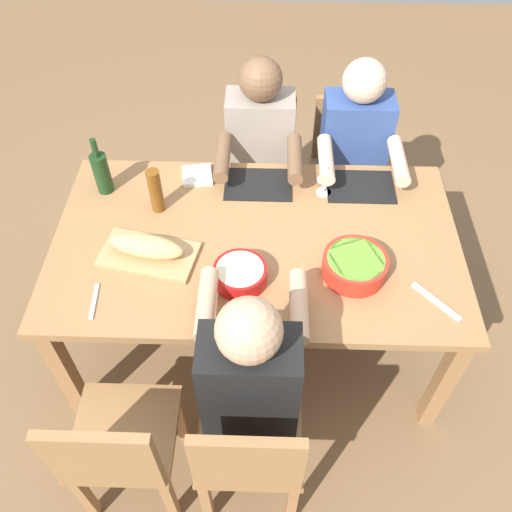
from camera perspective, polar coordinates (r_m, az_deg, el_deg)
name	(u,v)px	position (r m, az deg, el deg)	size (l,w,h in m)	color
ground_plane	(256,332)	(2.90, 0.00, -8.11)	(8.00, 8.00, 0.00)	brown
dining_table	(256,251)	(2.37, 0.00, 0.50)	(1.77, 1.03, 0.74)	#9E7044
chair_far_right	(345,164)	(3.13, 9.54, 9.69)	(0.40, 0.40, 0.85)	#9E7044
diner_far_right	(353,154)	(2.85, 10.39, 10.65)	(0.41, 0.53, 1.20)	#2D2D38
chair_near_center	(249,453)	(2.09, -0.75, -20.35)	(0.40, 0.40, 0.85)	#9E7044
diner_near_center	(250,380)	(1.97, -0.60, -13.17)	(0.41, 0.53, 1.20)	#2D2D38
chair_far_center	(260,162)	(3.10, 0.48, 10.00)	(0.40, 0.40, 0.85)	#9E7044
diner_far_center	(260,153)	(2.82, 0.42, 11.01)	(0.41, 0.53, 1.20)	#2D2D38
chair_near_left	(118,449)	(2.16, -14.52, -19.38)	(0.40, 0.40, 0.85)	#9E7044
serving_bowl_pasta	(240,274)	(2.13, -1.71, -1.92)	(0.22, 0.22, 0.08)	red
serving_bowl_salad	(355,265)	(2.19, 10.52, -0.93)	(0.26, 0.26, 0.09)	red
cutting_board	(149,255)	(2.29, -11.41, 0.12)	(0.40, 0.22, 0.02)	tan
bread_loaf	(147,246)	(2.24, -11.62, 1.03)	(0.32, 0.11, 0.09)	tan
wine_bottle	(101,172)	(2.57, -16.20, 8.63)	(0.08, 0.08, 0.29)	#193819
beer_bottle	(156,191)	(2.41, -10.69, 6.86)	(0.06, 0.06, 0.22)	brown
wine_glass	(326,174)	(2.47, 7.49, 8.71)	(0.08, 0.08, 0.17)	silver
placemat_far_right	(360,186)	(2.60, 11.10, 7.31)	(0.32, 0.23, 0.01)	black
placemat_far_center	(258,184)	(2.56, 0.25, 7.67)	(0.32, 0.23, 0.01)	black
fork_near_left	(94,301)	(2.19, -16.92, -4.66)	(0.02, 0.17, 0.01)	silver
carving_knife	(436,301)	(2.21, 18.72, -4.63)	(0.23, 0.02, 0.01)	silver
napkin_stack	(197,176)	(2.61, -6.31, 8.54)	(0.14, 0.14, 0.02)	white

